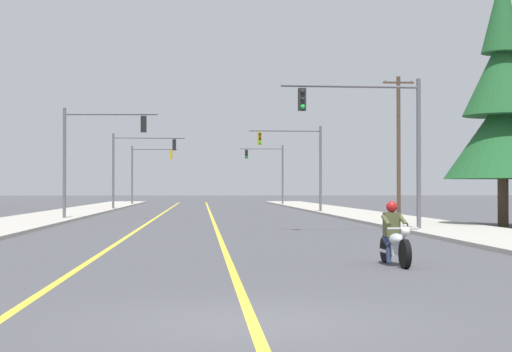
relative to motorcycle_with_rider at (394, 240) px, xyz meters
The scene contains 14 objects.
ground_plane 8.79m from the motorcycle_with_rider, 115.18° to the right, with size 400.00×400.00×0.00m, color #47474C.
lane_stripe_center 37.26m from the motorcycle_with_rider, 95.75° to the left, with size 0.16×100.00×0.01m, color yellow.
lane_stripe_left 37.74m from the motorcycle_with_rider, 100.80° to the left, with size 0.16×100.00×0.01m, color yellow.
sidewalk_kerb_right 32.60m from the motorcycle_with_rider, 79.63° to the left, with size 4.40×110.00×0.14m, color #ADA89E.
sidewalk_kerb_left 34.73m from the motorcycle_with_rider, 112.57° to the left, with size 4.40×110.00×0.14m, color #ADA89E.
motorcycle_with_rider is the anchor object (origin of this frame).
traffic_signal_near_right 15.16m from the motorcycle_with_rider, 79.30° to the left, with size 5.72×0.58×6.20m.
traffic_signal_near_left 29.99m from the motorcycle_with_rider, 110.46° to the left, with size 5.21×0.49×6.20m.
traffic_signal_mid_right 40.71m from the motorcycle_with_rider, 86.29° to the left, with size 5.20×0.37×6.20m.
traffic_signal_mid_left 50.60m from the motorcycle_with_rider, 101.12° to the left, with size 5.85×0.43×6.20m.
traffic_signal_far_right 67.56m from the motorcycle_with_rider, 87.65° to the left, with size 4.48×0.39×6.20m.
traffic_signal_far_left 70.28m from the motorcycle_with_rider, 98.33° to the left, with size 4.86×0.50×6.20m.
utility_pole_right_far 37.69m from the motorcycle_with_rider, 76.44° to the left, with size 2.09×0.26×9.23m.
conifer_tree_right_verge_near 21.65m from the motorcycle_with_rider, 63.37° to the left, with size 5.39×5.39×11.86m.
Camera 1 is at (-0.68, -11.01, 1.75)m, focal length 59.10 mm.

